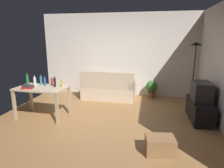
# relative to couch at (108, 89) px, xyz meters

# --- Properties ---
(ground_plane) EXTENTS (5.20, 4.40, 0.02)m
(ground_plane) POSITION_rel_couch_xyz_m (0.22, -1.59, -0.32)
(ground_plane) COLOR #9E7042
(wall_rear) EXTENTS (5.20, 0.10, 2.70)m
(wall_rear) POSITION_rel_couch_xyz_m (0.22, 0.61, 1.04)
(wall_rear) COLOR silver
(wall_rear) RESTS_ON ground_plane
(couch) EXTENTS (1.66, 0.84, 0.92)m
(couch) POSITION_rel_couch_xyz_m (0.00, 0.00, 0.00)
(couch) COLOR beige
(couch) RESTS_ON ground_plane
(tv_stand) EXTENTS (0.44, 1.10, 0.48)m
(tv_stand) POSITION_rel_couch_xyz_m (2.47, -1.21, -0.07)
(tv_stand) COLOR black
(tv_stand) RESTS_ON ground_plane
(tv) EXTENTS (0.41, 0.60, 0.44)m
(tv) POSITION_rel_couch_xyz_m (2.48, -1.21, 0.39)
(tv) COLOR #2D2D33
(tv) RESTS_ON tv_stand
(torchiere_lamp) EXTENTS (0.32, 0.32, 1.81)m
(torchiere_lamp) POSITION_rel_couch_xyz_m (2.47, -0.21, 1.10)
(torchiere_lamp) COLOR black
(torchiere_lamp) RESTS_ON ground_plane
(desk) EXTENTS (1.24, 0.77, 0.76)m
(desk) POSITION_rel_couch_xyz_m (-1.27, -1.77, 0.34)
(desk) COLOR #C6B28E
(desk) RESTS_ON ground_plane
(potted_plant) EXTENTS (0.36, 0.36, 0.57)m
(potted_plant) POSITION_rel_couch_xyz_m (1.36, 0.31, 0.02)
(potted_plant) COLOR brown
(potted_plant) RESTS_ON ground_plane
(storage_box) EXTENTS (0.52, 0.40, 0.30)m
(storage_box) POSITION_rel_couch_xyz_m (1.49, -2.83, -0.16)
(storage_box) COLOR olive
(storage_box) RESTS_ON ground_plane
(bottle_green) EXTENTS (0.06, 0.06, 0.30)m
(bottle_green) POSITION_rel_couch_xyz_m (-1.72, -1.63, 0.58)
(bottle_green) COLOR #1E722D
(bottle_green) RESTS_ON desk
(bottle_clear) EXTENTS (0.07, 0.07, 0.23)m
(bottle_clear) POSITION_rel_couch_xyz_m (-1.55, -1.58, 0.55)
(bottle_clear) COLOR silver
(bottle_clear) RESTS_ON desk
(bottle_tall) EXTENTS (0.05, 0.05, 0.26)m
(bottle_tall) POSITION_rel_couch_xyz_m (-1.39, -1.57, 0.56)
(bottle_tall) COLOR teal
(bottle_tall) RESTS_ON desk
(bottle_blue) EXTENTS (0.05, 0.05, 0.24)m
(bottle_blue) POSITION_rel_couch_xyz_m (-1.27, -1.60, 0.56)
(bottle_blue) COLOR #2347A3
(bottle_blue) RESTS_ON desk
(bottle_red) EXTENTS (0.06, 0.06, 0.21)m
(bottle_red) POSITION_rel_couch_xyz_m (-1.10, -1.57, 0.54)
(bottle_red) COLOR #AD2323
(bottle_red) RESTS_ON desk
(bottle_dark) EXTENTS (0.06, 0.06, 0.26)m
(bottle_dark) POSITION_rel_couch_xyz_m (-0.96, -1.69, 0.57)
(bottle_dark) COLOR black
(bottle_dark) RESTS_ON desk
(bottle_squat) EXTENTS (0.05, 0.05, 0.21)m
(bottle_squat) POSITION_rel_couch_xyz_m (-0.80, -1.62, 0.54)
(bottle_squat) COLOR #BCB24C
(bottle_squat) RESTS_ON desk
(book_stack) EXTENTS (0.29, 0.24, 0.08)m
(book_stack) POSITION_rel_couch_xyz_m (-1.52, -1.93, 0.49)
(book_stack) COLOR maroon
(book_stack) RESTS_ON desk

